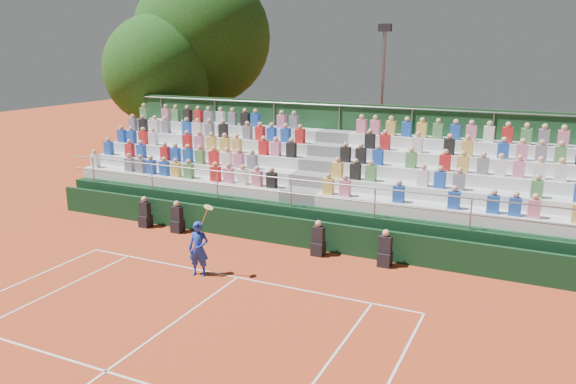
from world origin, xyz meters
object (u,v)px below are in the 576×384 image
at_px(tennis_player, 199,249).
at_px(tree_west, 159,70).
at_px(tree_east, 202,37).
at_px(floodlight_mast, 382,93).

relative_size(tennis_player, tree_west, 0.27).
bearing_deg(tree_west, tree_east, 70.09).
relative_size(tennis_player, tree_east, 0.20).
bearing_deg(tree_west, floodlight_mast, 9.22).
height_order(tree_east, floodlight_mast, tree_east).
distance_m(tennis_player, tree_east, 17.73).
distance_m(tennis_player, floodlight_mast, 13.76).
xyz_separation_m(tennis_player, tree_east, (-8.88, 13.99, 6.31)).
bearing_deg(tennis_player, tree_east, 122.40).
xyz_separation_m(tree_east, floodlight_mast, (10.54, -0.82, -2.65)).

